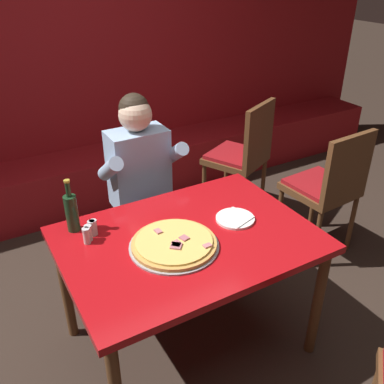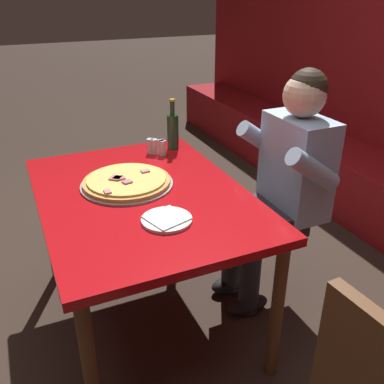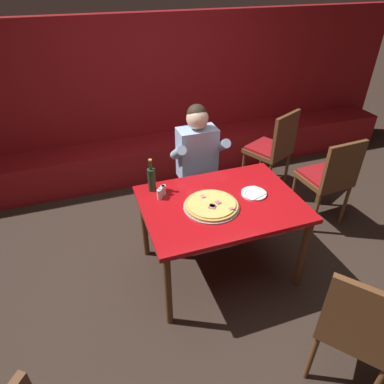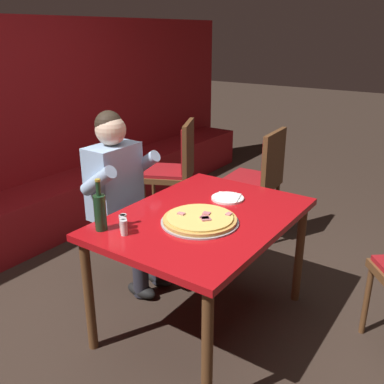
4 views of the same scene
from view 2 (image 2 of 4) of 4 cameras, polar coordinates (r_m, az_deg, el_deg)
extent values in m
plane|color=#33261E|center=(2.43, -5.76, -16.15)|extent=(24.00, 24.00, 0.00)
cylinder|color=brown|center=(2.64, -18.54, -4.27)|extent=(0.06, 0.06, 0.71)
cylinder|color=brown|center=(1.72, -13.31, -22.60)|extent=(0.06, 0.06, 0.71)
cylinder|color=brown|center=(2.79, -2.11, -1.05)|extent=(0.06, 0.06, 0.71)
cylinder|color=brown|center=(1.95, 11.25, -15.41)|extent=(0.06, 0.06, 0.71)
cube|color=#B20F14|center=(2.01, -6.69, -0.55)|extent=(1.27, 0.92, 0.04)
cylinder|color=#9E9EA3|center=(2.08, -8.66, 1.03)|extent=(0.44, 0.44, 0.01)
cylinder|color=#C69347|center=(2.08, -8.68, 1.38)|extent=(0.42, 0.42, 0.02)
cylinder|color=#E5BC5B|center=(2.07, -8.71, 1.73)|extent=(0.38, 0.38, 0.01)
cube|color=#C6757A|center=(2.07, -9.97, 1.86)|extent=(0.05, 0.05, 0.01)
cube|color=#C6757A|center=(2.12, -6.26, 2.79)|extent=(0.03, 0.04, 0.01)
cube|color=#B76670|center=(2.07, -10.14, 1.87)|extent=(0.07, 0.07, 0.01)
cube|color=#B76670|center=(2.06, -9.47, 1.85)|extent=(0.04, 0.04, 0.01)
cube|color=#B76670|center=(2.02, -8.65, 1.36)|extent=(0.05, 0.05, 0.01)
cube|color=#C6757A|center=(1.94, -11.20, 0.05)|extent=(0.04, 0.03, 0.01)
cylinder|color=white|center=(1.76, -3.39, -3.71)|extent=(0.21, 0.21, 0.01)
cube|color=white|center=(1.75, -3.40, -3.43)|extent=(0.19, 0.19, 0.01)
cylinder|color=#19381E|center=(2.50, -2.58, 8.01)|extent=(0.07, 0.07, 0.20)
cylinder|color=#19381E|center=(2.46, -2.64, 11.10)|extent=(0.03, 0.03, 0.08)
cylinder|color=#B29933|center=(2.45, -2.67, 12.14)|extent=(0.03, 0.03, 0.01)
cylinder|color=silver|center=(2.43, -4.11, 5.82)|extent=(0.04, 0.04, 0.07)
cylinder|color=#B23323|center=(2.43, -4.10, 5.50)|extent=(0.03, 0.03, 0.04)
cylinder|color=silver|center=(2.41, -4.15, 6.77)|extent=(0.04, 0.04, 0.01)
cylinder|color=silver|center=(2.42, -3.95, 5.75)|extent=(0.04, 0.04, 0.07)
cylinder|color=#28231E|center=(2.43, -3.94, 5.43)|extent=(0.03, 0.03, 0.04)
cylinder|color=silver|center=(2.41, -3.99, 6.71)|extent=(0.04, 0.04, 0.01)
cylinder|color=silver|center=(2.45, -5.59, 5.96)|extent=(0.04, 0.04, 0.07)
cylinder|color=#516B33|center=(2.46, -5.57, 5.65)|extent=(0.03, 0.03, 0.04)
cylinder|color=silver|center=(2.44, -5.63, 6.91)|extent=(0.04, 0.04, 0.01)
cylinder|color=silver|center=(2.44, -5.03, 5.91)|extent=(0.04, 0.04, 0.07)
cylinder|color=silver|center=(2.45, -5.02, 5.59)|extent=(0.03, 0.03, 0.04)
cylinder|color=silver|center=(2.43, -5.07, 6.86)|extent=(0.04, 0.04, 0.01)
ellipsoid|color=black|center=(2.57, 5.13, -12.06)|extent=(0.11, 0.24, 0.09)
ellipsoid|color=black|center=(2.44, 7.45, -14.68)|extent=(0.11, 0.24, 0.09)
cylinder|color=#282833|center=(2.46, 5.30, -8.69)|extent=(0.11, 0.11, 0.43)
cylinder|color=#282833|center=(2.32, 7.72, -11.23)|extent=(0.11, 0.11, 0.43)
cube|color=#282833|center=(2.29, 9.00, -3.59)|extent=(0.34, 0.40, 0.12)
cube|color=#9EBCE0|center=(2.28, 13.74, 3.39)|extent=(0.38, 0.22, 0.52)
cylinder|color=#9EBCE0|center=(2.37, 9.22, 6.81)|extent=(0.09, 0.30, 0.25)
cylinder|color=#9EBCE0|center=(2.04, 15.82, 2.89)|extent=(0.09, 0.30, 0.25)
sphere|color=beige|center=(2.16, 14.78, 12.32)|extent=(0.21, 0.21, 0.21)
sphere|color=#2D2319|center=(2.17, 15.21, 13.23)|extent=(0.19, 0.19, 0.19)
camera|label=1|loc=(2.83, -51.89, 25.10)|focal=40.00mm
camera|label=3|loc=(3.17, -62.03, 27.33)|focal=32.00mm
camera|label=4|loc=(3.74, -39.19, 23.18)|focal=40.00mm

